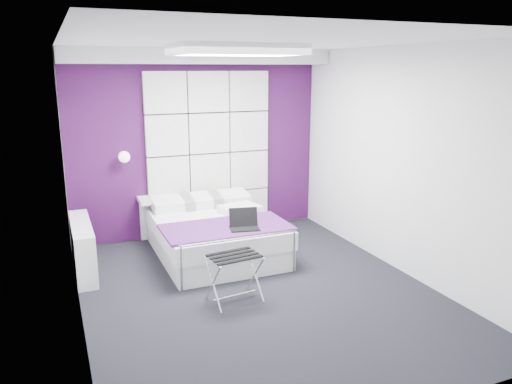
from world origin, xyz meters
TOP-DOWN VIEW (x-y plane):
  - floor at (0.00, 0.00)m, footprint 4.40×4.40m
  - ceiling at (0.00, 0.00)m, footprint 4.40×4.40m
  - wall_back at (0.00, 2.20)m, footprint 3.60×0.00m
  - wall_left at (-1.80, 0.00)m, footprint 0.00×4.40m
  - wall_right at (1.80, 0.00)m, footprint 0.00×4.40m
  - accent_wall at (0.00, 2.19)m, footprint 3.58×0.02m
  - soffit at (0.00, 1.95)m, footprint 3.58×0.50m
  - headboard at (0.15, 2.14)m, footprint 1.80×0.08m
  - skylight at (0.00, 0.60)m, footprint 1.36×0.86m
  - wall_lamp at (-1.05, 2.06)m, footprint 0.15×0.15m
  - radiator at (-1.69, 1.30)m, footprint 0.22×1.20m
  - bed at (-0.08, 1.23)m, footprint 1.51×1.82m
  - nightstand at (-0.65, 2.02)m, footprint 0.50×0.39m
  - luggage_rack at (-0.30, -0.10)m, footprint 0.50×0.37m
  - laptop at (0.08, 0.65)m, footprint 0.34×0.24m

SIDE VIEW (x-z plane):
  - floor at x=0.00m, z-range 0.00..0.00m
  - luggage_rack at x=-0.30m, z-range 0.00..0.50m
  - bed at x=-0.08m, z-range -0.05..0.59m
  - radiator at x=-1.69m, z-range 0.00..0.60m
  - laptop at x=0.08m, z-range 0.45..0.69m
  - nightstand at x=-0.65m, z-range 0.58..0.64m
  - headboard at x=0.15m, z-range 0.02..2.32m
  - wall_lamp at x=-1.05m, z-range 1.15..1.29m
  - wall_left at x=-1.80m, z-range -0.90..3.50m
  - wall_right at x=1.80m, z-range -0.90..3.50m
  - accent_wall at x=0.00m, z-range 0.01..2.59m
  - wall_back at x=0.00m, z-range -0.50..3.10m
  - soffit at x=0.00m, z-range 2.40..2.60m
  - skylight at x=0.00m, z-range 2.49..2.61m
  - ceiling at x=0.00m, z-range 2.60..2.60m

